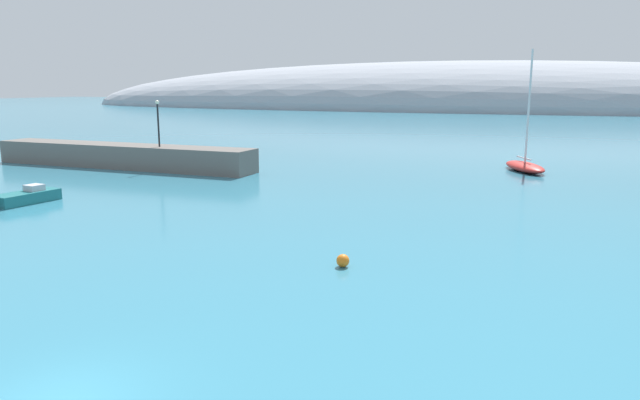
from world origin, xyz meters
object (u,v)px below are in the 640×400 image
object	(u,v)px
mooring_buoy_orange	(343,261)
harbor_lamp_post	(158,118)
motorboat_teal_foreground	(26,197)
sailboat_red_mid_mooring	(525,165)

from	to	relation	value
mooring_buoy_orange	harbor_lamp_post	xyz separation A→B (m)	(-25.33, 20.66, 4.47)
motorboat_teal_foreground	mooring_buoy_orange	xyz separation A→B (m)	(24.07, -4.96, -0.14)
harbor_lamp_post	motorboat_teal_foreground	bearing A→B (deg)	-85.42
sailboat_red_mid_mooring	harbor_lamp_post	size ratio (longest dim) A/B	2.58
sailboat_red_mid_mooring	harbor_lamp_post	world-z (taller)	sailboat_red_mid_mooring
mooring_buoy_orange	sailboat_red_mid_mooring	bearing A→B (deg)	80.52
mooring_buoy_orange	harbor_lamp_post	size ratio (longest dim) A/B	0.13
sailboat_red_mid_mooring	motorboat_teal_foreground	xyz separation A→B (m)	(-29.55, -27.85, -0.14)
sailboat_red_mid_mooring	mooring_buoy_orange	xyz separation A→B (m)	(-5.48, -32.81, -0.27)
sailboat_red_mid_mooring	mooring_buoy_orange	world-z (taller)	sailboat_red_mid_mooring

